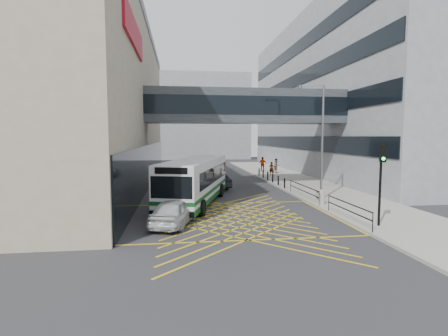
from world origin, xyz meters
name	(u,v)px	position (x,y,z in m)	size (l,w,h in m)	color
ground	(233,218)	(0.00, 0.00, 0.00)	(120.00, 120.00, 0.00)	#333335
building_whsmith	(22,103)	(-17.98, 16.00, 8.00)	(24.17, 42.00, 16.00)	tan
building_right	(383,97)	(23.98, 24.00, 10.00)	(24.09, 44.00, 20.00)	gray
building_far	(183,118)	(-2.00, 60.00, 9.00)	(28.00, 16.00, 18.00)	gray
skybridge	(245,107)	(3.00, 12.00, 7.50)	(20.00, 4.10, 3.00)	#383D42
pavement	(296,182)	(9.00, 15.00, 0.08)	(6.00, 54.00, 0.16)	#A39E95
box_junction	(233,218)	(0.00, 0.00, 0.00)	(12.00, 9.00, 0.01)	gold
bus	(196,180)	(-1.94, 4.69, 1.71)	(5.68, 11.66, 3.19)	silver
car_white	(174,212)	(-3.42, -1.27, 0.75)	(1.92, 4.69, 1.49)	silver
car_dark	(214,181)	(0.10, 11.87, 0.70)	(1.74, 4.46, 1.40)	black
car_silver	(201,170)	(-0.42, 22.51, 0.73)	(1.99, 4.71, 1.46)	#94979C
traffic_light	(381,173)	(7.15, -3.44, 2.91)	(0.33, 0.50, 4.22)	black
street_lamp	(320,135)	(7.10, 4.44, 4.93)	(1.85, 0.90, 8.37)	slate
litter_bin	(320,197)	(6.46, 2.52, 0.65)	(0.56, 0.56, 0.97)	#ADA89E
kerb_railings	(321,196)	(6.15, 1.78, 0.88)	(0.05, 12.54, 1.00)	black
bollards	(270,177)	(6.25, 15.00, 0.61)	(0.14, 10.14, 0.90)	black
pedestrian_a	(271,168)	(7.91, 20.70, 0.95)	(0.63, 0.45, 1.58)	gray
pedestrian_b	(276,166)	(9.17, 22.93, 1.07)	(0.89, 0.52, 1.82)	gray
pedestrian_c	(263,164)	(7.86, 24.86, 1.12)	(1.14, 0.55, 1.93)	gray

